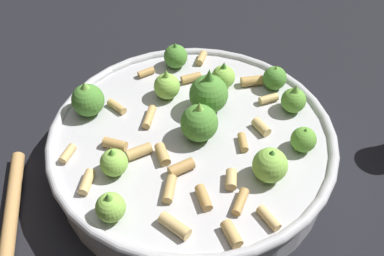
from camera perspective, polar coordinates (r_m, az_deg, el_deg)
The scene contains 3 objects.
ground_plane at distance 0.58m, azimuth 0.00°, elevation -4.59°, with size 2.40×2.40×0.00m, color black.
cooking_pan at distance 0.55m, azimuth 0.04°, elevation -2.04°, with size 0.34×0.34×0.12m.
wooden_spoon at distance 0.54m, azimuth -22.29°, elevation -14.05°, with size 0.16×0.21×0.02m.
Camera 1 is at (0.16, -0.34, 0.44)m, focal length 42.32 mm.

